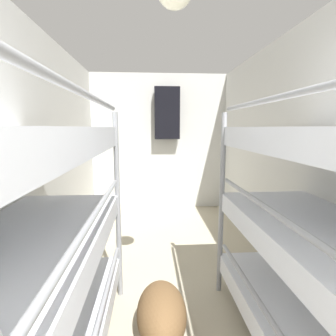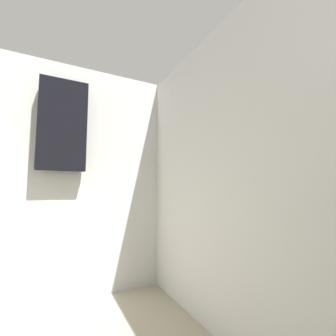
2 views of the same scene
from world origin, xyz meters
name	(u,v)px [view 1 (image 1 of 2)]	position (x,y,z in m)	size (l,w,h in m)	color
wall_left	(23,160)	(-1.24, 2.51, 1.22)	(0.06, 5.15, 2.44)	silver
wall_right	(306,158)	(1.24, 2.51, 1.22)	(0.06, 5.15, 2.44)	silver
wall_back	(159,143)	(0.00, 5.06, 1.22)	(2.54, 0.06, 2.44)	silver
bunk_stack_left_near	(12,264)	(-0.82, 1.44, 0.86)	(0.78, 1.91, 1.65)	gray
duffel_bag	(162,313)	(-0.10, 1.94, 0.18)	(0.36, 0.58, 0.36)	brown
hanging_coat	(167,113)	(0.14, 4.91, 1.74)	(0.44, 0.12, 0.90)	black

